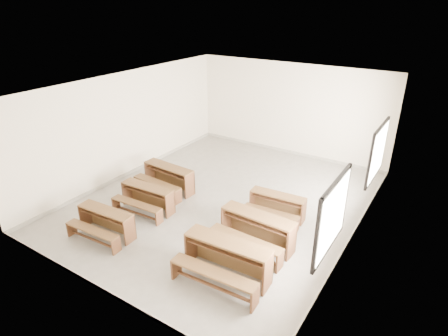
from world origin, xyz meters
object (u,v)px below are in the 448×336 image
Objects in this scene: desk_set_1 at (147,196)px; desk_set_2 at (168,176)px; desk_set_0 at (105,221)px; desk_set_3 at (226,257)px; desk_set_5 at (277,204)px; desk_set_4 at (256,228)px.

desk_set_2 is at bearing 100.27° from desk_set_1.
desk_set_3 is (3.18, 0.30, 0.09)m from desk_set_0.
desk_set_3 is 1.25× the size of desk_set_5.
desk_set_2 reaches higher than desk_set_1.
desk_set_4 is (0.01, 1.25, -0.02)m from desk_set_3.
desk_set_3 is (3.17, -1.09, 0.08)m from desk_set_1.
desk_set_1 is 0.87× the size of desk_set_4.
desk_set_1 is 3.40m from desk_set_5.
desk_set_0 is 3.55m from desk_set_4.
desk_set_3 is at bearing 2.26° from desk_set_0.
desk_set_5 is (3.05, 1.50, -0.02)m from desk_set_1.
desk_set_3 is at bearing -29.77° from desk_set_2.
desk_set_0 is 0.82× the size of desk_set_3.
desk_set_2 is (-0.26, 2.57, 0.04)m from desk_set_0.
desk_set_3 is 1.25m from desk_set_4.
desk_set_4 is at bearing 22.84° from desk_set_0.
desk_set_2 is at bearing 165.72° from desk_set_4.
desk_set_1 reaches higher than desk_set_0.
desk_set_4 reaches higher than desk_set_0.
desk_set_0 is at bearing -93.15° from desk_set_1.
desk_set_0 is at bearing -177.24° from desk_set_3.
desk_set_4 is at bearing 86.98° from desk_set_3.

